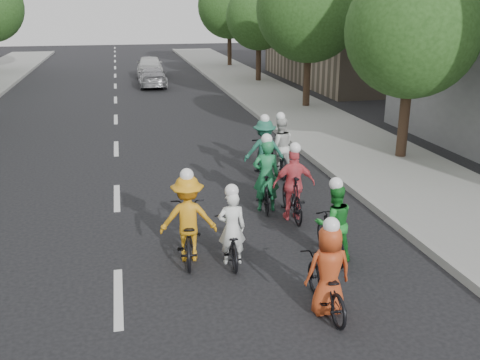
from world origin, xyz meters
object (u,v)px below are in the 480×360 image
object	(u,v)px
cyclist_4	(327,279)
cyclist_7	(264,155)
cyclist_0	(231,237)
cyclist_6	(279,152)
follow_car_trail	(150,66)
cyclist_1	(332,228)
cyclist_3	(293,191)
follow_car_lead	(152,77)
cyclist_5	(265,183)
cyclist_2	(188,226)

from	to	relation	value
cyclist_4	cyclist_7	xyz separation A→B (m)	(0.78, 6.76, 0.16)
cyclist_0	cyclist_7	distance (m)	5.10
cyclist_6	follow_car_trail	xyz separation A→B (m)	(-2.29, 22.89, 0.08)
cyclist_1	cyclist_3	size ratio (longest dim) A/B	0.92
cyclist_1	cyclist_0	bearing A→B (deg)	-8.50
cyclist_1	cyclist_4	xyz separation A→B (m)	(-0.79, -1.72, -0.06)
cyclist_3	follow_car_lead	xyz separation A→B (m)	(-1.78, 21.49, -0.08)
cyclist_4	follow_car_trail	distance (m)	30.08
cyclist_1	cyclist_3	world-z (taller)	cyclist_3
cyclist_1	cyclist_4	size ratio (longest dim) A/B	1.01
cyclist_0	cyclist_3	world-z (taller)	cyclist_3
cyclist_0	cyclist_5	xyz separation A→B (m)	(1.36, 2.51, 0.14)
cyclist_2	cyclist_7	bearing A→B (deg)	-114.12
cyclist_2	cyclist_1	bearing A→B (deg)	173.87
cyclist_6	follow_car_trail	world-z (taller)	cyclist_6
cyclist_0	cyclist_5	distance (m)	2.86
cyclist_1	cyclist_6	distance (m)	5.48
cyclist_1	cyclist_4	distance (m)	1.90
cyclist_5	follow_car_trail	distance (m)	25.54
cyclist_1	cyclist_2	world-z (taller)	cyclist_2
cyclist_4	cyclist_6	distance (m)	7.30
cyclist_6	cyclist_0	bearing A→B (deg)	67.74
cyclist_3	follow_car_trail	size ratio (longest dim) A/B	0.43
cyclist_6	cyclist_7	size ratio (longest dim) A/B	1.02
cyclist_4	cyclist_5	world-z (taller)	cyclist_5
cyclist_0	follow_car_trail	bearing A→B (deg)	-86.24
cyclist_4	cyclist_6	size ratio (longest dim) A/B	0.86
cyclist_0	cyclist_6	bearing A→B (deg)	-111.62
cyclist_1	cyclist_2	distance (m)	2.77
follow_car_lead	follow_car_trail	distance (m)	4.71
cyclist_0	cyclist_4	size ratio (longest dim) A/B	0.96
cyclist_4	cyclist_7	size ratio (longest dim) A/B	0.87
follow_car_trail	cyclist_6	bearing A→B (deg)	98.80
cyclist_7	cyclist_6	bearing A→B (deg)	-138.63
cyclist_5	follow_car_lead	xyz separation A→B (m)	(-1.32, 20.81, -0.07)
follow_car_trail	cyclist_7	bearing A→B (deg)	97.30
cyclist_2	follow_car_lead	bearing A→B (deg)	-84.70
cyclist_0	cyclist_6	world-z (taller)	cyclist_6
cyclist_6	cyclist_7	xyz separation A→B (m)	(-0.57, -0.42, 0.08)
follow_car_lead	cyclist_6	bearing A→B (deg)	98.25
cyclist_1	cyclist_6	world-z (taller)	cyclist_6
cyclist_0	cyclist_6	distance (m)	5.71
cyclist_1	cyclist_7	distance (m)	5.04
cyclist_1	cyclist_5	bearing A→B (deg)	-77.90
cyclist_1	cyclist_5	distance (m)	2.88
cyclist_2	cyclist_3	bearing A→B (deg)	-142.52
cyclist_7	follow_car_lead	distance (m)	18.70
cyclist_7	cyclist_2	bearing A→B (deg)	63.53
cyclist_3	cyclist_6	size ratio (longest dim) A/B	0.94
cyclist_5	cyclist_4	bearing A→B (deg)	95.86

